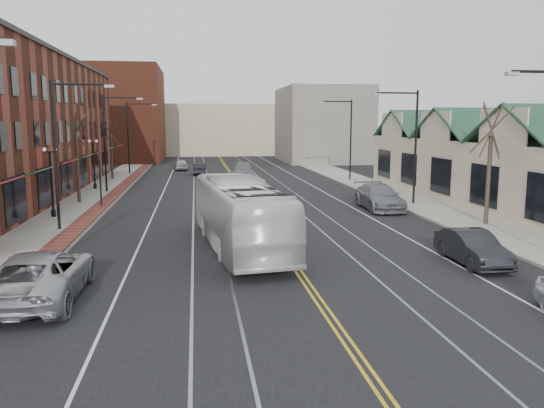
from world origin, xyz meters
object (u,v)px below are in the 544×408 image
object	(u,v)px
parked_car_b	(472,247)
parked_car_d	(377,194)
transit_bus	(239,214)
parked_car_c	(379,197)
parked_suv	(39,275)

from	to	relation	value
parked_car_b	parked_car_d	bearing A→B (deg)	84.65
transit_bus	parked_car_d	xyz separation A→B (m)	(11.30, 12.84, -0.97)
parked_car_b	parked_car_c	distance (m)	14.24
parked_suv	parked_car_c	distance (m)	24.17
transit_bus	parked_car_d	bearing A→B (deg)	-137.96
parked_suv	parked_car_b	distance (m)	16.94
parked_car_b	parked_car_c	world-z (taller)	parked_car_c
parked_suv	parked_car_d	world-z (taller)	parked_suv
transit_bus	parked_car_b	world-z (taller)	transit_bus
transit_bus	parked_car_b	bearing A→B (deg)	149.39
parked_suv	parked_car_b	world-z (taller)	parked_suv
parked_car_c	parked_car_d	distance (m)	2.98
parked_car_c	parked_suv	bearing A→B (deg)	-135.26
parked_suv	parked_car_d	bearing A→B (deg)	-134.00
transit_bus	parked_car_c	bearing A→B (deg)	-142.92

